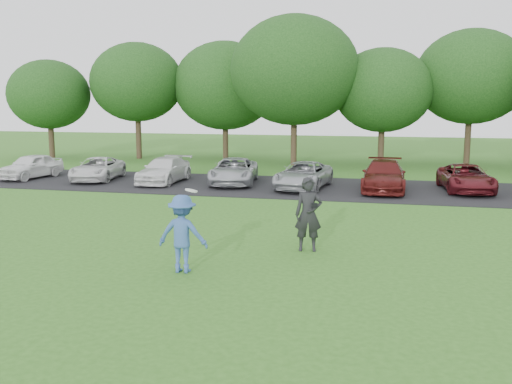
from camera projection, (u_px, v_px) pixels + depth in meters
ground at (219, 275)px, 12.49m from camera, size 100.00×100.00×0.00m
parking_lot at (306, 187)px, 24.97m from camera, size 32.00×6.50×0.03m
frisbee_player at (183, 234)px, 12.62m from camera, size 1.14×0.68×1.92m
camera_bystander at (308, 214)px, 14.39m from camera, size 0.75×0.55×1.88m
parked_cars at (317, 174)px, 24.67m from camera, size 28.68×4.99×1.25m
tree_row at (357, 81)px, 33.22m from camera, size 42.39×9.85×8.64m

